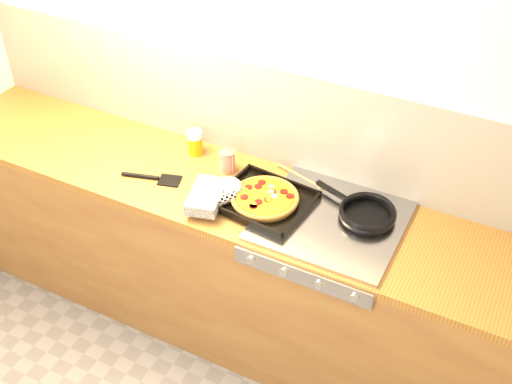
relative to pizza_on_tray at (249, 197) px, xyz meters
The scene contains 9 objects.
room_shell 0.41m from the pizza_on_tray, 103.94° to the left, with size 3.20×3.20×3.20m.
counter_run 0.50m from the pizza_on_tray, 146.57° to the left, with size 3.20×0.62×0.90m.
stovetop 0.37m from the pizza_on_tray, ahead, with size 0.60×0.56×0.02m, color #A0A0A6.
pizza_on_tray is the anchor object (origin of this frame).
frying_pan 0.51m from the pizza_on_tray, 15.66° to the left, with size 0.43×0.31×0.04m.
tomato_can 0.27m from the pizza_on_tray, 139.91° to the left, with size 0.10×0.10×0.11m.
juice_glass 0.48m from the pizza_on_tray, 150.95° to the left, with size 0.09×0.09×0.12m.
wooden_spoon 0.31m from the pizza_on_tray, 58.65° to the left, with size 0.29×0.12×0.02m.
black_spatula 0.49m from the pizza_on_tray, behind, with size 0.28×0.13×0.02m.
Camera 1 is at (1.10, -0.88, 2.71)m, focal length 45.00 mm.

